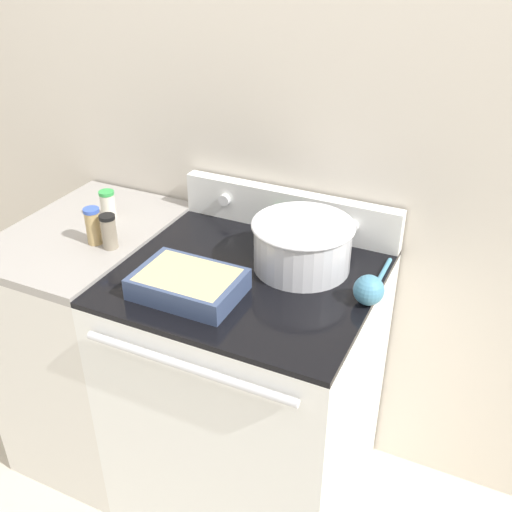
% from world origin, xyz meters
% --- Properties ---
extents(kitchen_wall, '(8.00, 0.05, 2.50)m').
position_xyz_m(kitchen_wall, '(0.00, 0.73, 1.25)').
color(kitchen_wall, beige).
rests_on(kitchen_wall, ground_plane).
extents(stove_range, '(0.77, 0.73, 0.94)m').
position_xyz_m(stove_range, '(0.00, 0.35, 0.47)').
color(stove_range, white).
rests_on(stove_range, ground_plane).
extents(control_panel, '(0.77, 0.07, 0.14)m').
position_xyz_m(control_panel, '(0.00, 0.67, 1.01)').
color(control_panel, white).
rests_on(control_panel, stove_range).
extents(side_counter, '(0.48, 0.70, 0.95)m').
position_xyz_m(side_counter, '(-0.63, 0.35, 0.47)').
color(side_counter, silver).
rests_on(side_counter, ground_plane).
extents(mixing_bowl, '(0.31, 0.31, 0.15)m').
position_xyz_m(mixing_bowl, '(0.13, 0.46, 1.02)').
color(mixing_bowl, silver).
rests_on(mixing_bowl, stove_range).
extents(casserole_dish, '(0.30, 0.21, 0.06)m').
position_xyz_m(casserole_dish, '(-0.11, 0.18, 0.97)').
color(casserole_dish, '#38476B').
rests_on(casserole_dish, stove_range).
extents(ladle, '(0.09, 0.29, 0.09)m').
position_xyz_m(ladle, '(0.37, 0.37, 0.98)').
color(ladle, teal).
rests_on(ladle, stove_range).
extents(spice_jar_black_cap, '(0.05, 0.05, 0.12)m').
position_xyz_m(spice_jar_black_cap, '(-0.46, 0.29, 1.01)').
color(spice_jar_black_cap, gray).
rests_on(spice_jar_black_cap, side_counter).
extents(spice_jar_blue_cap, '(0.05, 0.05, 0.12)m').
position_xyz_m(spice_jar_blue_cap, '(-0.53, 0.29, 1.01)').
color(spice_jar_blue_cap, tan).
rests_on(spice_jar_blue_cap, side_counter).
extents(spice_jar_green_cap, '(0.05, 0.05, 0.10)m').
position_xyz_m(spice_jar_green_cap, '(-0.60, 0.46, 1.00)').
color(spice_jar_green_cap, beige).
rests_on(spice_jar_green_cap, side_counter).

